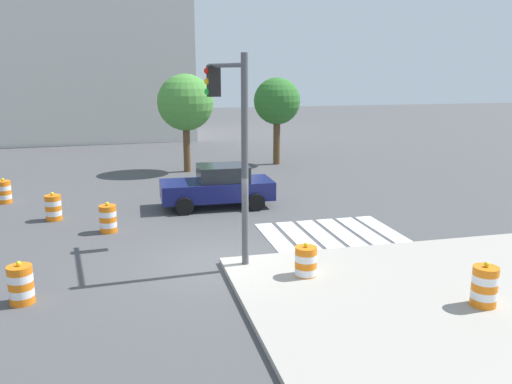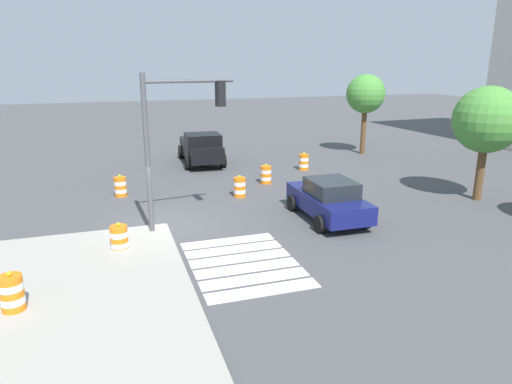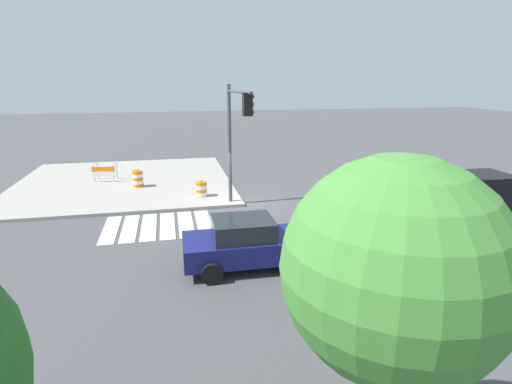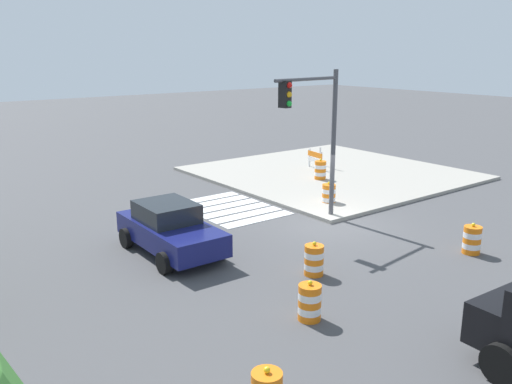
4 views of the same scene
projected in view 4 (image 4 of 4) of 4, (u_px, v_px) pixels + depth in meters
name	position (u px, v px, depth m)	size (l,w,h in m)	color
ground_plane	(331.00, 224.00, 20.33)	(120.00, 120.00, 0.00)	#474749
sidewalk_corner	(331.00, 173.00, 28.45)	(12.00, 12.00, 0.15)	#9E998E
crosswalk_stripes	(230.00, 208.00, 22.34)	(4.35, 3.20, 0.02)	silver
sports_car	(170.00, 229.00, 17.31)	(4.33, 2.19, 1.63)	navy
traffic_barrel_near_corner	(314.00, 260.00, 15.68)	(0.56, 0.56, 1.02)	orange
traffic_barrel_crosswalk_end	(472.00, 240.00, 17.34)	(0.56, 0.56, 1.02)	orange
traffic_barrel_median_near	(310.00, 302.00, 13.06)	(0.56, 0.56, 1.02)	orange
traffic_barrel_far_curb	(329.00, 195.00, 22.71)	(0.56, 0.56, 1.02)	orange
traffic_barrel_on_sidewalk	(320.00, 170.00, 26.70)	(0.56, 0.56, 1.02)	orange
construction_barricade	(317.00, 158.00, 29.15)	(1.34, 0.96, 1.00)	silver
traffic_light_pole	(315.00, 120.00, 19.37)	(0.71, 3.27, 5.50)	#4C4C51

